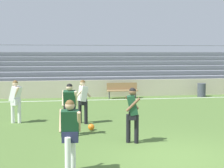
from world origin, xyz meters
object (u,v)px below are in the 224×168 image
Objects in this scene: trash_bin at (201,90)px; player_white_challenging at (83,98)px; bleacher_stand at (121,70)px; bench_near_wall_gap at (122,89)px; player_dark_pressing_high at (70,105)px; soccer_ball at (91,127)px; player_dark_deep_cover at (70,130)px; player_dark_wide_left at (132,110)px; player_white_dropping_back at (16,98)px.

player_white_challenging is at bearing -138.55° from trash_bin.
bleacher_stand is 11.97× the size of bench_near_wall_gap.
player_dark_pressing_high is 1.90m from player_white_challenging.
player_dark_pressing_high reaches higher than soccer_ball.
trash_bin is 10.31m from player_white_challenging.
soccer_ball is (0.87, 4.09, -0.85)m from player_dark_deep_cover.
player_dark_deep_cover is at bearing -124.81° from trash_bin.
soccer_ball is at bearing 118.99° from player_dark_wide_left.
player_white_dropping_back is at bearing 168.75° from player_white_challenging.
player_dark_pressing_high is at bearing -111.36° from bench_near_wall_gap.
player_white_dropping_back is at bearing 136.35° from player_dark_wide_left.
player_dark_deep_cover is (-0.13, -3.46, -0.03)m from player_dark_pressing_high.
player_white_dropping_back is 7.34× the size of soccer_ball.
player_dark_pressing_high is at bearing 87.92° from player_dark_deep_cover.
bench_near_wall_gap is at bearing 73.84° from player_dark_deep_cover.
bleacher_stand is 16.92m from player_dark_deep_cover.
player_white_dropping_back is (-1.80, 5.76, -0.00)m from player_dark_deep_cover.
bleacher_stand reaches higher than player_white_dropping_back.
bleacher_stand is 11.67m from player_white_challenging.
player_dark_deep_cover is at bearing -72.68° from player_white_dropping_back.
soccer_ball is at bearing -80.91° from player_white_challenging.
player_dark_deep_cover is at bearing -92.08° from player_dark_pressing_high.
player_dark_pressing_high reaches higher than player_white_dropping_back.
player_dark_wide_left reaches higher than player_dark_deep_cover.
player_dark_wide_left is at bearing -99.28° from bench_near_wall_gap.
player_dark_deep_cover reaches higher than bench_near_wall_gap.
player_white_challenging reaches higher than player_dark_deep_cover.
bleacher_stand is 4.41m from bench_near_wall_gap.
soccer_ball is (2.67, -1.68, -0.84)m from player_white_dropping_back.
player_dark_pressing_high is at bearing -139.96° from soccer_ball.
player_white_challenging reaches higher than bench_near_wall_gap.
player_dark_pressing_high is 7.58× the size of soccer_ball.
player_dark_wide_left reaches higher than player_white_dropping_back.
player_white_dropping_back is (-5.31, -6.35, 0.41)m from bench_near_wall_gap.
player_white_challenging is 7.43× the size of soccer_ball.
player_dark_wide_left is 1.01× the size of player_white_dropping_back.
player_white_dropping_back reaches higher than soccer_ball.
player_dark_wide_left is at bearing -99.42° from bleacher_stand.
bleacher_stand is at bearing 60.36° from player_white_dropping_back.
player_dark_pressing_high is 1.03× the size of player_white_dropping_back.
player_dark_wide_left is at bearing -34.49° from player_dark_pressing_high.
player_dark_pressing_high reaches higher than player_dark_wide_left.
player_dark_pressing_high is (-4.12, -12.92, -0.43)m from bleacher_stand.
player_white_dropping_back is at bearing -119.64° from bleacher_stand.
trash_bin is at bearing 46.74° from soccer_ball.
bleacher_stand is at bearing 74.68° from soccer_ball.
trash_bin is at bearing 41.45° from player_white_challenging.
bench_near_wall_gap is 8.28m from player_white_dropping_back.
bleacher_stand is 12.22m from player_white_dropping_back.
bleacher_stand reaches higher than player_dark_pressing_high.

